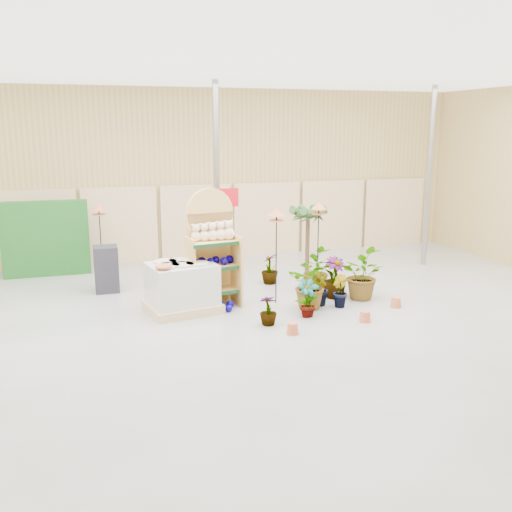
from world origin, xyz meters
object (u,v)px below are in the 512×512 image
Objects in this scene: potted_plant_2 at (312,285)px; display_shelf at (211,252)px; bird_table_front at (276,215)px; pallet_stack at (182,287)px.

display_shelf is at bearing 153.65° from potted_plant_2.
bird_table_front is 2.01× the size of potted_plant_2.
pallet_stack is at bearing 178.88° from bird_table_front.
pallet_stack is at bearing 165.95° from potted_plant_2.
display_shelf reaches higher than potted_plant_2.
bird_table_front is (1.25, -0.31, 0.73)m from display_shelf.
potted_plant_2 is (0.54, -0.58, -1.31)m from bird_table_front.
display_shelf is at bearing 12.47° from pallet_stack.
bird_table_front is 1.53m from potted_plant_2.
display_shelf is 1.56× the size of pallet_stack.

